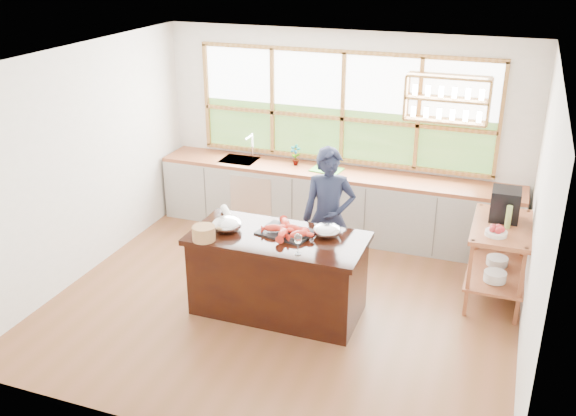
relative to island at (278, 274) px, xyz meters
The scene contains 18 objects.
ground_plane 0.50m from the island, 90.00° to the left, with size 5.00×5.00×0.00m, color brown.
room_shell 1.48m from the island, 88.06° to the left, with size 5.02×4.52×2.71m.
back_counter 2.14m from the island, 90.50° to the left, with size 4.90×0.63×0.90m.
right_shelf_unit 2.45m from the island, 26.44° to the left, with size 0.62×1.10×0.90m.
island is the anchor object (origin of this frame).
cook 0.93m from the island, 67.97° to the left, with size 0.60×0.40×1.66m, color #1A1F37.
potted_plant 2.35m from the island, 104.88° to the left, with size 0.15×0.10×0.29m, color slate.
cutting_board 2.19m from the island, 93.14° to the left, with size 0.40×0.30×0.01m, color green.
espresso_machine 2.61m from the island, 30.12° to the left, with size 0.31×0.33×0.35m, color black.
wine_bottle 2.54m from the island, 24.91° to the left, with size 0.06×0.06×0.25m, color #9CB756.
fruit_bowl 2.34m from the island, 20.59° to the left, with size 0.23×0.23×0.11m.
slate_board 0.47m from the island, 60.48° to the left, with size 0.55×0.40×0.02m, color black.
lobster_pile 0.51m from the island, 41.06° to the left, with size 0.52×0.48×0.08m.
mixing_bowl_left 0.76m from the island, behind, with size 0.32×0.32×0.16m, color silver.
mixing_bowl_right 0.72m from the island, 21.43° to the left, with size 0.29×0.29×0.14m, color silver.
wine_glass 0.76m from the island, 43.49° to the right, with size 0.08×0.08×0.22m.
wicker_basket 0.92m from the island, 152.79° to the right, with size 0.24×0.24×0.15m, color tan.
parchment_roll 0.92m from the island, 157.93° to the left, with size 0.08×0.08×0.30m, color silver.
Camera 1 is at (2.18, -5.84, 3.78)m, focal length 40.00 mm.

